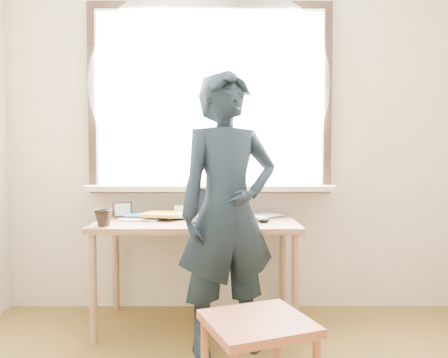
{
  "coord_description": "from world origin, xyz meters",
  "views": [
    {
      "loc": [
        -0.1,
        -1.33,
        1.17
      ],
      "look_at": [
        -0.1,
        0.95,
        1.05
      ],
      "focal_mm": 35.0,
      "sensor_mm": 36.0,
      "label": 1
    }
  ],
  "objects_px": {
    "mug_white": "(182,211)",
    "person": "(228,212)",
    "mug_dark": "(103,218)",
    "desk": "(197,231)",
    "work_chair": "(258,334)",
    "laptop": "(217,214)"
  },
  "relations": [
    {
      "from": "laptop",
      "to": "mug_white",
      "type": "distance_m",
      "value": 0.34
    },
    {
      "from": "desk",
      "to": "work_chair",
      "type": "height_order",
      "value": "desk"
    },
    {
      "from": "desk",
      "to": "work_chair",
      "type": "bearing_deg",
      "value": -72.69
    },
    {
      "from": "mug_white",
      "to": "work_chair",
      "type": "xyz_separation_m",
      "value": [
        0.45,
        -1.25,
        -0.39
      ]
    },
    {
      "from": "mug_dark",
      "to": "work_chair",
      "type": "relative_size",
      "value": 0.21
    },
    {
      "from": "desk",
      "to": "mug_white",
      "type": "relative_size",
      "value": 12.5
    },
    {
      "from": "mug_dark",
      "to": "person",
      "type": "bearing_deg",
      "value": -11.45
    },
    {
      "from": "mug_white",
      "to": "work_chair",
      "type": "relative_size",
      "value": 0.19
    },
    {
      "from": "mug_white",
      "to": "person",
      "type": "bearing_deg",
      "value": -59.99
    },
    {
      "from": "mug_dark",
      "to": "desk",
      "type": "bearing_deg",
      "value": 21.87
    },
    {
      "from": "laptop",
      "to": "work_chair",
      "type": "height_order",
      "value": "laptop"
    },
    {
      "from": "mug_dark",
      "to": "work_chair",
      "type": "distance_m",
      "value": 1.3
    },
    {
      "from": "desk",
      "to": "mug_dark",
      "type": "xyz_separation_m",
      "value": [
        -0.58,
        -0.23,
        0.13
      ]
    },
    {
      "from": "work_chair",
      "to": "mug_white",
      "type": "bearing_deg",
      "value": 109.98
    },
    {
      "from": "desk",
      "to": "mug_dark",
      "type": "height_order",
      "value": "mug_dark"
    },
    {
      "from": "mug_white",
      "to": "work_chair",
      "type": "distance_m",
      "value": 1.39
    },
    {
      "from": "mug_white",
      "to": "mug_dark",
      "type": "relative_size",
      "value": 0.95
    },
    {
      "from": "desk",
      "to": "laptop",
      "type": "relative_size",
      "value": 3.83
    },
    {
      "from": "mug_white",
      "to": "work_chair",
      "type": "height_order",
      "value": "mug_white"
    },
    {
      "from": "desk",
      "to": "mug_dark",
      "type": "bearing_deg",
      "value": -158.13
    },
    {
      "from": "mug_dark",
      "to": "person",
      "type": "height_order",
      "value": "person"
    },
    {
      "from": "work_chair",
      "to": "person",
      "type": "bearing_deg",
      "value": 100.43
    }
  ]
}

